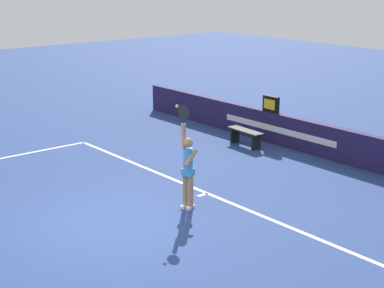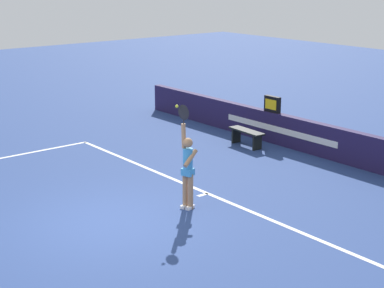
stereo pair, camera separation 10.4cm
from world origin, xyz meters
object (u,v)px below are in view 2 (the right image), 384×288
Objects in this scene: tennis_player at (188,167)px; speed_display at (272,104)px; tennis_ball at (177,106)px; courtside_bench_near at (247,134)px.

speed_display is at bearing 116.44° from tennis_player.
tennis_player is 1.37m from tennis_ball.
tennis_ball reaches higher than speed_display.
courtside_bench_near is (-2.68, 4.70, -1.95)m from tennis_ball.
tennis_player is at bearing -63.56° from speed_display.
tennis_ball is at bearing -60.34° from courtside_bench_near.
tennis_player is at bearing 37.91° from tennis_ball.
speed_display is 0.44× the size of courtside_bench_near.
speed_display is 8.43× the size of tennis_ball.
tennis_ball is at bearing -142.09° from tennis_player.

